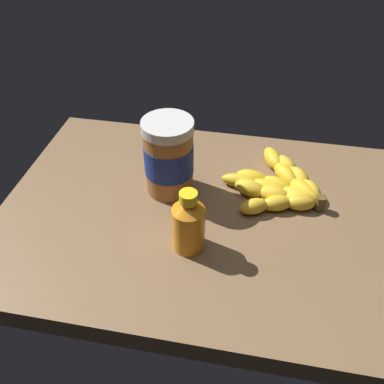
{
  "coord_description": "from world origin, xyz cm",
  "views": [
    {
      "loc": [
        7.83,
        -60.72,
        58.1
      ],
      "look_at": [
        -3.5,
        -0.96,
        5.44
      ],
      "focal_mm": 39.73,
      "sensor_mm": 36.0,
      "label": 1
    }
  ],
  "objects": [
    {
      "name": "ground_plane",
      "position": [
        0.0,
        0.0,
        -2.23
      ],
      "size": [
        83.77,
        57.45,
        4.45
      ],
      "primitive_type": "cube",
      "color": "brown"
    },
    {
      "name": "peanut_butter_jar",
      "position": [
        -9.46,
        5.61,
        8.08
      ],
      "size": [
        10.12,
        10.12,
        16.24
      ],
      "color": "#9E602D",
      "rests_on": "ground_plane"
    },
    {
      "name": "banana_bunch",
      "position": [
        13.45,
        8.65,
        1.62
      ],
      "size": [
        21.38,
        23.32,
        3.4
      ],
      "color": "yellow",
      "rests_on": "ground_plane"
    },
    {
      "name": "honey_bottle",
      "position": [
        -2.48,
        -9.55,
        5.68
      ],
      "size": [
        5.84,
        5.84,
        12.69
      ],
      "color": "orange",
      "rests_on": "ground_plane"
    }
  ]
}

